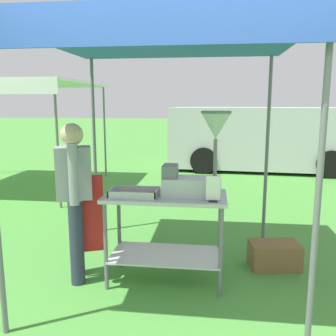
{
  "coord_description": "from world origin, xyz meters",
  "views": [
    {
      "loc": [
        0.23,
        -2.43,
        1.8
      ],
      "look_at": [
        -0.22,
        1.19,
        1.14
      ],
      "focal_mm": 38.48,
      "sensor_mm": 36.0,
      "label": 1
    }
  ],
  "objects_px": {
    "donut_fryer": "(199,163)",
    "donut_cart": "(166,218)",
    "menu_sign": "(213,191)",
    "stall_canopy": "(167,45)",
    "supply_crate": "(274,255)",
    "van_silver": "(263,137)",
    "vendor": "(75,194)",
    "neighbour_tent": "(9,85)",
    "donut_tray": "(135,194)"
  },
  "relations": [
    {
      "from": "vendor",
      "to": "donut_tray",
      "type": "bearing_deg",
      "value": -2.78
    },
    {
      "from": "vendor",
      "to": "supply_crate",
      "type": "bearing_deg",
      "value": 13.98
    },
    {
      "from": "stall_canopy",
      "to": "menu_sign",
      "type": "relative_size",
      "value": 10.57
    },
    {
      "from": "supply_crate",
      "to": "vendor",
      "type": "bearing_deg",
      "value": -166.02
    },
    {
      "from": "stall_canopy",
      "to": "donut_tray",
      "type": "bearing_deg",
      "value": -144.7
    },
    {
      "from": "donut_cart",
      "to": "supply_crate",
      "type": "xyz_separation_m",
      "value": [
        1.16,
        0.44,
        -0.52
      ]
    },
    {
      "from": "stall_canopy",
      "to": "donut_tray",
      "type": "relative_size",
      "value": 5.49
    },
    {
      "from": "donut_cart",
      "to": "vendor",
      "type": "relative_size",
      "value": 0.74
    },
    {
      "from": "menu_sign",
      "to": "supply_crate",
      "type": "distance_m",
      "value": 1.29
    },
    {
      "from": "stall_canopy",
      "to": "van_silver",
      "type": "distance_m",
      "value": 6.96
    },
    {
      "from": "donut_tray",
      "to": "neighbour_tent",
      "type": "relative_size",
      "value": 0.14
    },
    {
      "from": "stall_canopy",
      "to": "van_silver",
      "type": "bearing_deg",
      "value": 74.46
    },
    {
      "from": "vendor",
      "to": "van_silver",
      "type": "xyz_separation_m",
      "value": [
        2.72,
        6.74,
        -0.03
      ]
    },
    {
      "from": "donut_cart",
      "to": "menu_sign",
      "type": "relative_size",
      "value": 5.01
    },
    {
      "from": "donut_tray",
      "to": "donut_fryer",
      "type": "height_order",
      "value": "donut_fryer"
    },
    {
      "from": "menu_sign",
      "to": "donut_fryer",
      "type": "bearing_deg",
      "value": 124.7
    },
    {
      "from": "vendor",
      "to": "neighbour_tent",
      "type": "distance_m",
      "value": 4.87
    },
    {
      "from": "vendor",
      "to": "neighbour_tent",
      "type": "xyz_separation_m",
      "value": [
        -2.83,
        3.76,
        1.26
      ]
    },
    {
      "from": "menu_sign",
      "to": "neighbour_tent",
      "type": "relative_size",
      "value": 0.07
    },
    {
      "from": "stall_canopy",
      "to": "supply_crate",
      "type": "xyz_separation_m",
      "value": [
        1.16,
        0.34,
        -2.19
      ]
    },
    {
      "from": "donut_cart",
      "to": "supply_crate",
      "type": "relative_size",
      "value": 2.08
    },
    {
      "from": "supply_crate",
      "to": "van_silver",
      "type": "distance_m",
      "value": 6.3
    },
    {
      "from": "donut_fryer",
      "to": "neighbour_tent",
      "type": "distance_m",
      "value": 5.57
    },
    {
      "from": "vendor",
      "to": "stall_canopy",
      "type": "bearing_deg",
      "value": 10.95
    },
    {
      "from": "stall_canopy",
      "to": "neighbour_tent",
      "type": "relative_size",
      "value": 0.75
    },
    {
      "from": "donut_fryer",
      "to": "van_silver",
      "type": "distance_m",
      "value": 6.85
    },
    {
      "from": "donut_cart",
      "to": "vendor",
      "type": "distance_m",
      "value": 0.93
    },
    {
      "from": "donut_tray",
      "to": "van_silver",
      "type": "distance_m",
      "value": 7.09
    },
    {
      "from": "donut_fryer",
      "to": "neighbour_tent",
      "type": "relative_size",
      "value": 0.24
    },
    {
      "from": "van_silver",
      "to": "menu_sign",
      "type": "bearing_deg",
      "value": -101.18
    },
    {
      "from": "stall_canopy",
      "to": "vendor",
      "type": "height_order",
      "value": "stall_canopy"
    },
    {
      "from": "supply_crate",
      "to": "van_silver",
      "type": "height_order",
      "value": "van_silver"
    },
    {
      "from": "van_silver",
      "to": "supply_crate",
      "type": "bearing_deg",
      "value": -96.13
    },
    {
      "from": "donut_cart",
      "to": "donut_fryer",
      "type": "height_order",
      "value": "donut_fryer"
    },
    {
      "from": "donut_fryer",
      "to": "donut_tray",
      "type": "bearing_deg",
      "value": -171.79
    },
    {
      "from": "donut_cart",
      "to": "menu_sign",
      "type": "xyz_separation_m",
      "value": [
        0.46,
        -0.22,
        0.35
      ]
    },
    {
      "from": "stall_canopy",
      "to": "menu_sign",
      "type": "bearing_deg",
      "value": -34.11
    },
    {
      "from": "donut_fryer",
      "to": "donut_cart",
      "type": "bearing_deg",
      "value": 177.04
    },
    {
      "from": "donut_cart",
      "to": "donut_fryer",
      "type": "relative_size",
      "value": 1.46
    },
    {
      "from": "donut_tray",
      "to": "vendor",
      "type": "height_order",
      "value": "vendor"
    },
    {
      "from": "stall_canopy",
      "to": "menu_sign",
      "type": "xyz_separation_m",
      "value": [
        0.46,
        -0.31,
        -1.32
      ]
    },
    {
      "from": "donut_cart",
      "to": "neighbour_tent",
      "type": "xyz_separation_m",
      "value": [
        -3.73,
        3.68,
        1.5
      ]
    },
    {
      "from": "donut_tray",
      "to": "menu_sign",
      "type": "distance_m",
      "value": 0.77
    },
    {
      "from": "donut_tray",
      "to": "supply_crate",
      "type": "xyz_separation_m",
      "value": [
        1.44,
        0.54,
        -0.79
      ]
    },
    {
      "from": "donut_cart",
      "to": "vendor",
      "type": "height_order",
      "value": "vendor"
    },
    {
      "from": "stall_canopy",
      "to": "donut_fryer",
      "type": "xyz_separation_m",
      "value": [
        0.33,
        -0.12,
        -1.1
      ]
    },
    {
      "from": "neighbour_tent",
      "to": "supply_crate",
      "type": "bearing_deg",
      "value": -33.59
    },
    {
      "from": "stall_canopy",
      "to": "van_silver",
      "type": "xyz_separation_m",
      "value": [
        1.82,
        6.56,
        -1.46
      ]
    },
    {
      "from": "supply_crate",
      "to": "van_silver",
      "type": "relative_size",
      "value": 0.11
    },
    {
      "from": "supply_crate",
      "to": "donut_fryer",
      "type": "bearing_deg",
      "value": -151.37
    }
  ]
}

